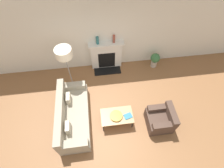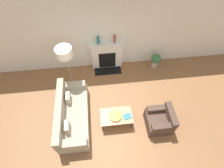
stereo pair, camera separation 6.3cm
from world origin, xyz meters
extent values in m
plane|color=brown|center=(0.00, 0.00, 0.00)|extent=(18.00, 18.00, 0.00)
cube|color=silver|center=(0.00, 2.68, 1.45)|extent=(18.00, 0.06, 2.90)
cube|color=silver|center=(0.15, 2.55, 0.57)|extent=(1.16, 0.20, 1.13)
cube|color=black|center=(0.15, 2.47, 0.41)|extent=(0.64, 0.04, 0.74)
cube|color=black|center=(0.15, 2.27, 0.01)|extent=(1.04, 0.40, 0.02)
cube|color=silver|center=(0.15, 2.52, 1.16)|extent=(1.28, 0.28, 0.05)
cube|color=#9E937F|center=(-1.11, 0.34, 0.20)|extent=(0.90, 2.17, 0.41)
cube|color=#9E937F|center=(-1.47, 0.34, 0.62)|extent=(0.20, 2.17, 0.43)
cube|color=#9E937F|center=(-1.11, -0.63, 0.51)|extent=(0.83, 0.22, 0.21)
cube|color=#9E937F|center=(-1.11, 1.32, 0.51)|extent=(0.83, 0.22, 0.21)
cube|color=#C0B49C|center=(-1.25, -0.15, 0.55)|extent=(0.12, 0.32, 0.28)
cube|color=#C0B49C|center=(-1.25, 0.83, 0.55)|extent=(0.12, 0.32, 0.28)
cube|color=#4C382D|center=(1.49, -0.14, 0.22)|extent=(0.75, 0.76, 0.44)
cube|color=#4C382D|center=(1.79, -0.14, 0.60)|extent=(0.18, 0.76, 0.31)
cube|color=#4C382D|center=(1.49, 0.15, 0.52)|extent=(0.68, 0.18, 0.15)
cube|color=#4C382D|center=(1.49, -0.43, 0.52)|extent=(0.68, 0.18, 0.15)
cube|color=tan|center=(0.20, 0.12, 0.38)|extent=(0.98, 0.59, 0.03)
cylinder|color=black|center=(-0.25, -0.14, 0.18)|extent=(0.03, 0.03, 0.37)
cylinder|color=black|center=(0.65, -0.14, 0.18)|extent=(0.03, 0.03, 0.37)
cylinder|color=black|center=(-0.25, 0.37, 0.18)|extent=(0.03, 0.03, 0.37)
cylinder|color=black|center=(0.65, 0.37, 0.18)|extent=(0.03, 0.03, 0.37)
cylinder|color=#BC8E2D|center=(0.17, 0.09, 0.41)|extent=(0.13, 0.13, 0.01)
cylinder|color=#BC8E2D|center=(0.17, 0.09, 0.43)|extent=(0.38, 0.38, 0.04)
cube|color=teal|center=(0.53, 0.05, 0.41)|extent=(0.28, 0.24, 0.02)
cylinder|color=gray|center=(-1.19, 1.75, 0.01)|extent=(0.29, 0.29, 0.03)
cylinder|color=gray|center=(-1.19, 1.75, 0.78)|extent=(0.03, 0.03, 1.50)
cylinder|color=silver|center=(-1.19, 1.75, 1.64)|extent=(0.52, 0.52, 0.29)
cylinder|color=#28666B|center=(-0.14, 2.55, 1.33)|extent=(0.10, 0.10, 0.29)
cylinder|color=brown|center=(0.43, 2.55, 1.33)|extent=(0.08, 0.08, 0.30)
cylinder|color=#B2A899|center=(2.02, 2.32, 0.13)|extent=(0.24, 0.24, 0.27)
sphere|color=#386B3D|center=(2.02, 2.32, 0.43)|extent=(0.36, 0.36, 0.36)
camera|label=1|loc=(-0.25, -2.21, 5.27)|focal=28.00mm
camera|label=2|loc=(-0.19, -2.22, 5.27)|focal=28.00mm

